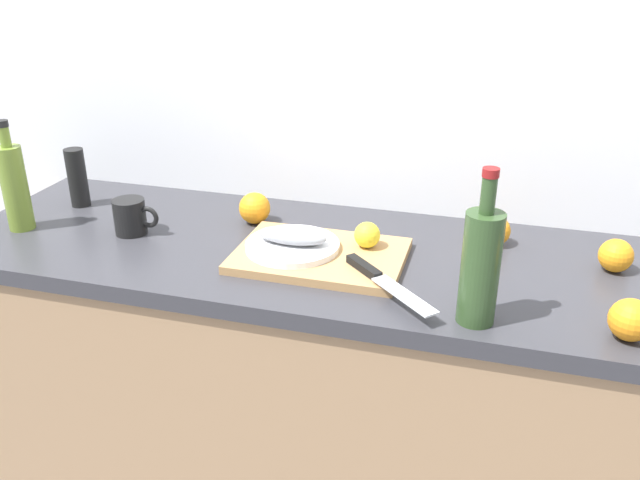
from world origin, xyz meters
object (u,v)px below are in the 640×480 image
white_plate (292,246)px  wine_bottle (481,265)px  lemon_0 (367,235)px  cutting_board (320,256)px  fish_fillet (292,236)px  pepper_mill (77,178)px  olive_oil_bottle (15,186)px  chef_knife (378,277)px  coffee_mug_0 (131,217)px  orange_0 (616,255)px

white_plate → wine_bottle: size_ratio=0.71×
lemon_0 → cutting_board: bearing=-149.9°
fish_fillet → pepper_mill: (-0.67, 0.15, 0.03)m
cutting_board → lemon_0: size_ratio=6.34×
olive_oil_bottle → white_plate: bearing=2.6°
chef_knife → coffee_mug_0: 0.67m
fish_fillet → coffee_mug_0: 0.43m
olive_oil_bottle → coffee_mug_0: (0.29, 0.05, -0.07)m
olive_oil_bottle → coffee_mug_0: size_ratio=2.35×
wine_bottle → fish_fillet: bearing=157.9°
coffee_mug_0 → pepper_mill: (-0.24, 0.13, 0.04)m
coffee_mug_0 → pepper_mill: size_ratio=0.74×
cutting_board → fish_fillet: fish_fillet is taller
fish_fillet → lemon_0: 0.17m
white_plate → fish_fillet: fish_fillet is taller
white_plate → olive_oil_bottle: 0.73m
white_plate → orange_0: bearing=10.2°
olive_oil_bottle → coffee_mug_0: 0.30m
cutting_board → pepper_mill: 0.76m
cutting_board → wine_bottle: (0.37, -0.18, 0.11)m
wine_bottle → chef_knife: bearing=160.5°
coffee_mug_0 → orange_0: (1.15, 0.11, -0.01)m
white_plate → lemon_0: bearing=19.4°
pepper_mill → cutting_board: bearing=-11.4°
chef_knife → wine_bottle: size_ratio=0.74×
lemon_0 → wine_bottle: wine_bottle is taller
lemon_0 → orange_0: lemon_0 is taller
wine_bottle → orange_0: 0.43m
white_plate → chef_knife: bearing=-24.6°
orange_0 → pepper_mill: pepper_mill is taller
white_plate → fish_fillet: bearing=-90.0°
lemon_0 → orange_0: (0.55, 0.07, -0.01)m
olive_oil_bottle → coffee_mug_0: olive_oil_bottle is taller
white_plate → wine_bottle: bearing=-22.1°
cutting_board → lemon_0: (0.10, 0.06, 0.04)m
lemon_0 → wine_bottle: bearing=-41.2°
white_plate → cutting_board: bearing=0.9°
wine_bottle → pepper_mill: bearing=163.5°
lemon_0 → coffee_mug_0: bearing=-176.1°
cutting_board → white_plate: (-0.07, -0.00, 0.02)m
fish_fillet → olive_oil_bottle: (-0.72, -0.03, 0.06)m
cutting_board → orange_0: orange_0 is taller
cutting_board → chef_knife: bearing=-33.3°
white_plate → coffee_mug_0: 0.43m
fish_fillet → chef_knife: bearing=-24.6°
white_plate → olive_oil_bottle: size_ratio=0.78×
wine_bottle → cutting_board: bearing=154.2°
fish_fillet → pepper_mill: 0.69m
chef_knife → coffee_mug_0: (-0.66, 0.12, 0.02)m
cutting_board → olive_oil_bottle: size_ratio=1.37×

